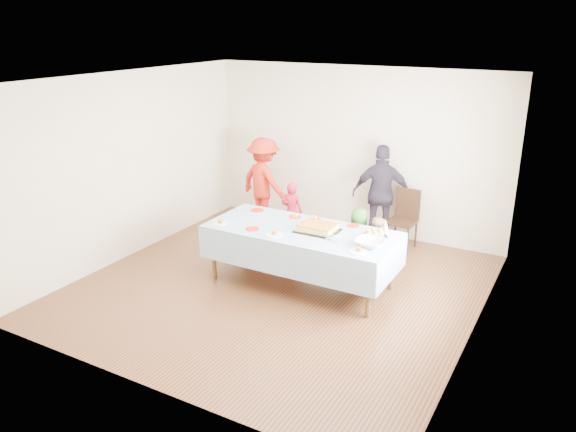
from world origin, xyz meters
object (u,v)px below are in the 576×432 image
object	(u,v)px
dining_chair	(404,215)
party_table	(301,233)
birthday_cake	(318,228)
adult_left	(264,182)

from	to	relation	value
dining_chair	party_table	bearing A→B (deg)	-107.76
dining_chair	birthday_cake	bearing A→B (deg)	-102.41
dining_chair	adult_left	world-z (taller)	adult_left
party_table	adult_left	xyz separation A→B (m)	(-1.63, 1.74, 0.04)
birthday_cake	adult_left	bearing A→B (deg)	137.40
party_table	dining_chair	world-z (taller)	dining_chair
party_table	dining_chair	xyz separation A→B (m)	(0.77, 1.95, -0.21)
dining_chair	adult_left	xyz separation A→B (m)	(-2.41, -0.21, 0.25)
party_table	birthday_cake	world-z (taller)	birthday_cake
birthday_cake	dining_chair	xyz separation A→B (m)	(0.56, 1.91, -0.31)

